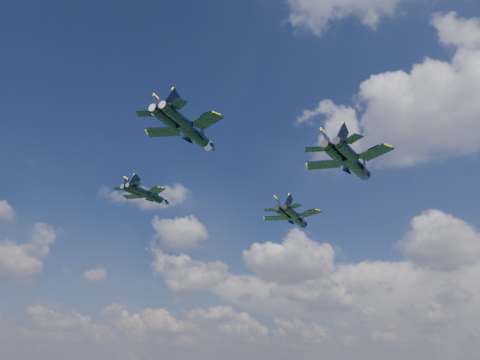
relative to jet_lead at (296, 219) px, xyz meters
name	(u,v)px	position (x,y,z in m)	size (l,w,h in m)	color
jet_lead	(296,219)	(0.00, 0.00, 0.00)	(12.78, 16.77, 3.96)	black
jet_left	(152,196)	(-19.45, -24.45, 2.17)	(10.60, 13.52, 3.25)	black
jet_right	(355,165)	(22.52, -20.59, -0.64)	(13.84, 17.67, 4.24)	black
jet_slot	(194,133)	(5.97, -40.21, 1.75)	(12.51, 16.42, 3.88)	black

